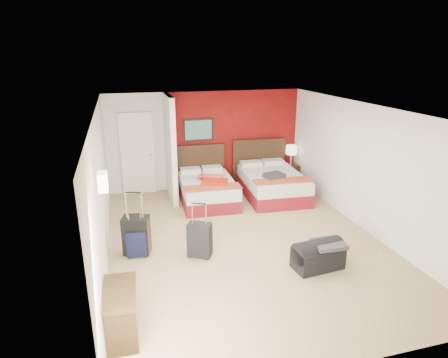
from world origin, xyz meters
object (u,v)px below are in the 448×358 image
object	(u,v)px
bed_right	(273,185)
suitcase_navy	(137,244)
suitcase_black	(137,237)
suitcase_charcoal	(200,241)
desk	(121,314)
bed_left	(208,191)
table_lamp	(291,155)
nightstand	(290,174)
red_suitcase_open	(213,179)
duffel_bag	(318,257)

from	to	relation	value
bed_right	suitcase_navy	bearing A→B (deg)	-144.36
suitcase_black	suitcase_charcoal	world-z (taller)	suitcase_black
bed_right	suitcase_black	bearing A→B (deg)	-145.31
suitcase_charcoal	desk	size ratio (longest dim) A/B	0.74
bed_left	table_lamp	world-z (taller)	table_lamp
nightstand	suitcase_navy	bearing A→B (deg)	-150.62
suitcase_black	suitcase_navy	bearing A→B (deg)	-80.57
suitcase_charcoal	table_lamp	bearing A→B (deg)	73.29
bed_right	red_suitcase_open	bearing A→B (deg)	-175.05
bed_left	desk	world-z (taller)	desk
bed_left	suitcase_black	size ratio (longest dim) A/B	2.60
table_lamp	suitcase_charcoal	distance (m)	4.57
bed_left	table_lamp	xyz separation A→B (m)	(2.48, 0.74, 0.52)
bed_left	duffel_bag	xyz separation A→B (m)	(1.10, -3.38, -0.06)
red_suitcase_open	table_lamp	bearing A→B (deg)	42.35
nightstand	suitcase_black	distance (m)	5.12
bed_left	table_lamp	distance (m)	2.64
suitcase_charcoal	suitcase_navy	size ratio (longest dim) A/B	1.26
red_suitcase_open	nightstand	xyz separation A→B (m)	(2.38, 0.84, -0.32)
bed_left	nightstand	distance (m)	2.59
bed_left	red_suitcase_open	bearing A→B (deg)	-42.23
desk	duffel_bag	bearing A→B (deg)	17.85
nightstand	red_suitcase_open	bearing A→B (deg)	-165.83
bed_right	red_suitcase_open	distance (m)	1.57
nightstand	suitcase_charcoal	xyz separation A→B (m)	(-3.20, -3.23, 0.03)
table_lamp	suitcase_charcoal	xyz separation A→B (m)	(-3.20, -3.23, -0.49)
bed_right	nightstand	bearing A→B (deg)	47.41
suitcase_navy	desk	bearing A→B (deg)	-92.99
red_suitcase_open	suitcase_black	size ratio (longest dim) A/B	1.15
nightstand	suitcase_black	world-z (taller)	suitcase_black
nightstand	desk	xyz separation A→B (m)	(-4.56, -4.93, 0.07)
suitcase_charcoal	duffel_bag	bearing A→B (deg)	2.04
suitcase_black	duffel_bag	distance (m)	3.14
duffel_bag	bed_left	bearing A→B (deg)	102.02
bed_right	table_lamp	world-z (taller)	table_lamp
bed_left	nightstand	size ratio (longest dim) A/B	3.39
bed_right	desk	size ratio (longest dim) A/B	2.43
bed_left	bed_right	distance (m)	1.64
suitcase_navy	desk	xyz separation A→B (m)	(-0.30, -1.99, 0.10)
table_lamp	suitcase_navy	distance (m)	5.21
suitcase_navy	desk	distance (m)	2.01
bed_left	red_suitcase_open	distance (m)	0.35
bed_left	suitcase_navy	bearing A→B (deg)	-126.24
red_suitcase_open	duffel_bag	size ratio (longest dim) A/B	0.97
table_lamp	desk	size ratio (longest dim) A/B	0.66
red_suitcase_open	suitcase_black	distance (m)	2.77
bed_right	suitcase_black	xyz separation A→B (m)	(-3.42, -2.05, 0.05)
red_suitcase_open	suitcase_charcoal	distance (m)	2.55
bed_right	suitcase_charcoal	bearing A→B (deg)	-130.51
table_lamp	red_suitcase_open	bearing A→B (deg)	-160.64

